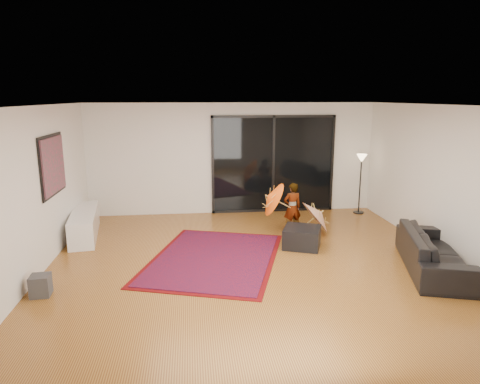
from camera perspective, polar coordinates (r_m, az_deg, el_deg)
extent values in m
plane|color=#9D6B2B|center=(7.47, 1.83, -9.71)|extent=(7.00, 7.00, 0.00)
plane|color=white|center=(6.92, 1.99, 11.46)|extent=(7.00, 7.00, 0.00)
plane|color=silver|center=(10.49, -0.95, 4.46)|extent=(7.00, 0.00, 7.00)
plane|color=silver|center=(3.80, 9.93, -10.65)|extent=(7.00, 0.00, 7.00)
plane|color=silver|center=(7.42, -25.92, -0.25)|extent=(0.00, 7.00, 7.00)
plane|color=silver|center=(8.34, 26.43, 1.00)|extent=(0.00, 7.00, 7.00)
cube|color=black|center=(10.63, 4.45, 3.71)|extent=(3.00, 0.04, 2.40)
cube|color=black|center=(10.50, 4.58, 10.02)|extent=(3.06, 0.06, 0.06)
cube|color=black|center=(10.86, 4.36, -2.42)|extent=(3.06, 0.06, 0.06)
cube|color=black|center=(10.61, 4.47, 3.70)|extent=(0.06, 0.06, 2.40)
cube|color=black|center=(8.29, -23.75, 3.30)|extent=(0.02, 1.28, 1.08)
cube|color=#225746|center=(8.28, -23.61, 3.31)|extent=(0.03, 1.18, 0.98)
cube|color=white|center=(9.43, -20.02, -4.00)|extent=(0.75, 1.95, 0.53)
cube|color=#424244|center=(6.99, -25.06, -11.22)|extent=(0.29, 0.29, 0.31)
cube|color=#530709|center=(7.76, -3.46, -8.81)|extent=(2.95, 3.50, 0.01)
cube|color=maroon|center=(7.76, -3.46, -8.77)|extent=(2.75, 3.30, 0.02)
imported|color=black|center=(7.87, 24.42, -7.22)|extent=(1.47, 2.35, 0.64)
cube|color=black|center=(8.35, 8.27, -5.99)|extent=(0.87, 0.87, 0.38)
cylinder|color=black|center=(11.08, 15.50, -2.63)|extent=(0.25, 0.25, 0.03)
cylinder|color=black|center=(10.93, 15.70, 0.74)|extent=(0.03, 0.03, 1.36)
cone|color=#FFD899|center=(10.81, 15.92, 4.35)|extent=(0.25, 0.25, 0.20)
imported|color=#999999|center=(9.12, 6.98, -2.10)|extent=(0.43, 0.32, 1.07)
cone|color=#F4580C|center=(8.91, 3.65, -1.06)|extent=(0.50, 0.75, 0.74)
cylinder|color=tan|center=(9.00, 3.62, -3.14)|extent=(0.45, 0.02, 0.26)
cylinder|color=tan|center=(8.89, 3.66, -0.41)|extent=(0.06, 0.02, 0.04)
cone|color=silver|center=(9.15, 10.86, -2.40)|extent=(0.65, 0.81, 0.75)
cylinder|color=tan|center=(9.25, 10.76, -4.61)|extent=(0.45, 0.02, 0.36)
cylinder|color=tan|center=(9.12, 10.89, -1.70)|extent=(0.05, 0.02, 0.05)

